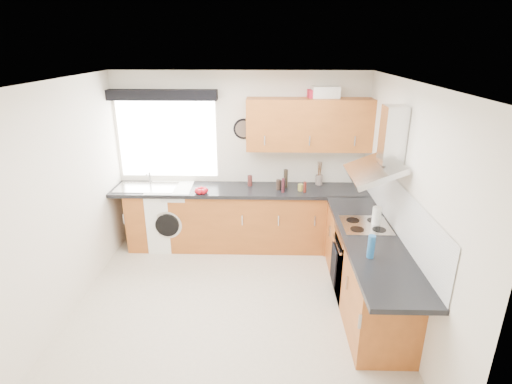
{
  "coord_description": "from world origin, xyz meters",
  "views": [
    {
      "loc": [
        0.37,
        -3.8,
        2.84
      ],
      "look_at": [
        0.25,
        0.85,
        1.1
      ],
      "focal_mm": 28.0,
      "sensor_mm": 36.0,
      "label": 1
    }
  ],
  "objects_px": {
    "washing_machine": "(172,216)",
    "oven": "(362,263)",
    "extractor_hood": "(383,152)",
    "upper_cabinets": "(309,125)"
  },
  "relations": [
    {
      "from": "washing_machine",
      "to": "oven",
      "type": "bearing_deg",
      "value": -28.04
    },
    {
      "from": "extractor_hood",
      "to": "washing_machine",
      "type": "relative_size",
      "value": 0.85
    },
    {
      "from": "extractor_hood",
      "to": "oven",
      "type": "bearing_deg",
      "value": 180.0
    },
    {
      "from": "oven",
      "to": "extractor_hood",
      "type": "bearing_deg",
      "value": -0.0
    },
    {
      "from": "extractor_hood",
      "to": "washing_machine",
      "type": "height_order",
      "value": "extractor_hood"
    },
    {
      "from": "extractor_hood",
      "to": "upper_cabinets",
      "type": "xyz_separation_m",
      "value": [
        -0.65,
        1.33,
        0.03
      ]
    },
    {
      "from": "upper_cabinets",
      "to": "washing_machine",
      "type": "xyz_separation_m",
      "value": [
        -1.95,
        -0.1,
        -1.34
      ]
    },
    {
      "from": "oven",
      "to": "washing_machine",
      "type": "bearing_deg",
      "value": 153.99
    },
    {
      "from": "oven",
      "to": "upper_cabinets",
      "type": "xyz_separation_m",
      "value": [
        -0.55,
        1.32,
        1.38
      ]
    },
    {
      "from": "oven",
      "to": "washing_machine",
      "type": "distance_m",
      "value": 2.78
    }
  ]
}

